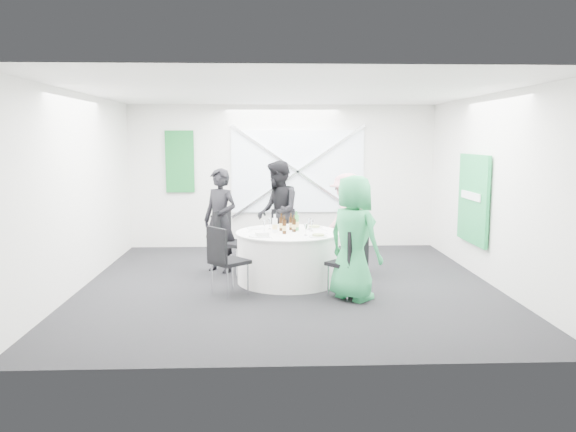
{
  "coord_description": "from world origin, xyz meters",
  "views": [
    {
      "loc": [
        -0.33,
        -8.07,
        2.15
      ],
      "look_at": [
        0.0,
        0.2,
        1.0
      ],
      "focal_mm": 35.0,
      "sensor_mm": 36.0,
      "label": 1
    }
  ],
  "objects_px": {
    "chair_back": "(284,232)",
    "person_woman_pink": "(347,222)",
    "chair_front_left": "(224,256)",
    "clear_water_bottle": "(275,225)",
    "banquet_table": "(288,257)",
    "chair_back_left": "(229,236)",
    "person_man_back": "(278,212)",
    "person_woman_green": "(354,238)",
    "green_water_bottle": "(296,223)",
    "person_man_back_left": "(220,220)",
    "chair_front_right": "(351,258)",
    "chair_back_right": "(352,244)"
  },
  "relations": [
    {
      "from": "chair_front_left",
      "to": "person_woman_pink",
      "type": "xyz_separation_m",
      "value": [
        1.9,
        1.56,
        0.22
      ]
    },
    {
      "from": "chair_back_right",
      "to": "person_man_back",
      "type": "bearing_deg",
      "value": -148.52
    },
    {
      "from": "person_woman_green",
      "to": "chair_back_right",
      "type": "bearing_deg",
      "value": -48.99
    },
    {
      "from": "chair_back_left",
      "to": "chair_front_left",
      "type": "bearing_deg",
      "value": -146.24
    },
    {
      "from": "person_man_back",
      "to": "chair_back_left",
      "type": "bearing_deg",
      "value": -54.88
    },
    {
      "from": "banquet_table",
      "to": "green_water_bottle",
      "type": "xyz_separation_m",
      "value": [
        0.13,
        0.14,
        0.5
      ]
    },
    {
      "from": "chair_front_right",
      "to": "person_woman_pink",
      "type": "relative_size",
      "value": 0.59
    },
    {
      "from": "person_man_back",
      "to": "green_water_bottle",
      "type": "relative_size",
      "value": 6.01
    },
    {
      "from": "chair_back_left",
      "to": "green_water_bottle",
      "type": "height_order",
      "value": "green_water_bottle"
    },
    {
      "from": "chair_back",
      "to": "chair_back_left",
      "type": "height_order",
      "value": "chair_back_left"
    },
    {
      "from": "chair_front_right",
      "to": "clear_water_bottle",
      "type": "relative_size",
      "value": 3.47
    },
    {
      "from": "banquet_table",
      "to": "chair_front_left",
      "type": "height_order",
      "value": "chair_front_left"
    },
    {
      "from": "person_man_back_left",
      "to": "clear_water_bottle",
      "type": "distance_m",
      "value": 1.14
    },
    {
      "from": "person_man_back_left",
      "to": "green_water_bottle",
      "type": "distance_m",
      "value": 1.33
    },
    {
      "from": "chair_front_right",
      "to": "chair_back_right",
      "type": "bearing_deg",
      "value": -141.19
    },
    {
      "from": "person_woman_pink",
      "to": "clear_water_bottle",
      "type": "distance_m",
      "value": 1.45
    },
    {
      "from": "chair_front_left",
      "to": "green_water_bottle",
      "type": "distance_m",
      "value": 1.41
    },
    {
      "from": "chair_back",
      "to": "person_man_back_left",
      "type": "relative_size",
      "value": 0.56
    },
    {
      "from": "chair_back_right",
      "to": "person_woman_pink",
      "type": "height_order",
      "value": "person_woman_pink"
    },
    {
      "from": "person_man_back",
      "to": "person_woman_green",
      "type": "distance_m",
      "value": 2.44
    },
    {
      "from": "chair_front_right",
      "to": "chair_front_left",
      "type": "height_order",
      "value": "chair_front_left"
    },
    {
      "from": "green_water_bottle",
      "to": "chair_front_left",
      "type": "bearing_deg",
      "value": -138.54
    },
    {
      "from": "chair_front_right",
      "to": "chair_front_left",
      "type": "relative_size",
      "value": 0.97
    },
    {
      "from": "chair_back",
      "to": "person_woman_green",
      "type": "xyz_separation_m",
      "value": [
        0.87,
        -2.15,
        0.28
      ]
    },
    {
      "from": "chair_back_left",
      "to": "chair_front_left",
      "type": "height_order",
      "value": "chair_back_left"
    },
    {
      "from": "person_man_back_left",
      "to": "person_woman_pink",
      "type": "height_order",
      "value": "person_man_back_left"
    },
    {
      "from": "person_man_back_left",
      "to": "person_woman_pink",
      "type": "bearing_deg",
      "value": 35.7
    },
    {
      "from": "chair_back",
      "to": "green_water_bottle",
      "type": "distance_m",
      "value": 1.11
    },
    {
      "from": "chair_back",
      "to": "person_woman_pink",
      "type": "relative_size",
      "value": 0.59
    },
    {
      "from": "chair_front_left",
      "to": "person_woman_pink",
      "type": "distance_m",
      "value": 2.47
    },
    {
      "from": "person_man_back_left",
      "to": "person_man_back",
      "type": "distance_m",
      "value": 1.1
    },
    {
      "from": "chair_back",
      "to": "person_woman_pink",
      "type": "xyz_separation_m",
      "value": [
        1.03,
        -0.4,
        0.24
      ]
    },
    {
      "from": "banquet_table",
      "to": "chair_back_left",
      "type": "relative_size",
      "value": 1.55
    },
    {
      "from": "green_water_bottle",
      "to": "person_woman_green",
      "type": "bearing_deg",
      "value": -57.47
    },
    {
      "from": "chair_back_right",
      "to": "chair_front_left",
      "type": "relative_size",
      "value": 0.88
    },
    {
      "from": "chair_back_right",
      "to": "person_man_back_left",
      "type": "distance_m",
      "value": 2.14
    },
    {
      "from": "chair_back",
      "to": "person_man_back",
      "type": "height_order",
      "value": "person_man_back"
    },
    {
      "from": "chair_front_right",
      "to": "chair_front_left",
      "type": "xyz_separation_m",
      "value": [
        -1.72,
        0.13,
        0.02
      ]
    },
    {
      "from": "person_man_back_left",
      "to": "person_man_back",
      "type": "relative_size",
      "value": 0.94
    },
    {
      "from": "person_woman_green",
      "to": "green_water_bottle",
      "type": "relative_size",
      "value": 5.64
    },
    {
      "from": "chair_back",
      "to": "chair_back_right",
      "type": "bearing_deg",
      "value": -38.38
    },
    {
      "from": "clear_water_bottle",
      "to": "chair_front_left",
      "type": "bearing_deg",
      "value": -133.16
    },
    {
      "from": "chair_back",
      "to": "chair_front_left",
      "type": "distance_m",
      "value": 2.14
    },
    {
      "from": "chair_back_right",
      "to": "person_man_back",
      "type": "relative_size",
      "value": 0.48
    },
    {
      "from": "chair_back",
      "to": "clear_water_bottle",
      "type": "relative_size",
      "value": 3.47
    },
    {
      "from": "chair_front_right",
      "to": "person_woman_pink",
      "type": "bearing_deg",
      "value": -138.33
    },
    {
      "from": "chair_back",
      "to": "person_man_back",
      "type": "xyz_separation_m",
      "value": [
        -0.1,
        0.1,
        0.34
      ]
    },
    {
      "from": "chair_back_right",
      "to": "chair_front_right",
      "type": "height_order",
      "value": "chair_front_right"
    },
    {
      "from": "chair_front_left",
      "to": "clear_water_bottle",
      "type": "bearing_deg",
      "value": -83.96
    },
    {
      "from": "person_man_back_left",
      "to": "green_water_bottle",
      "type": "xyz_separation_m",
      "value": [
        1.2,
        -0.57,
        0.04
      ]
    }
  ]
}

